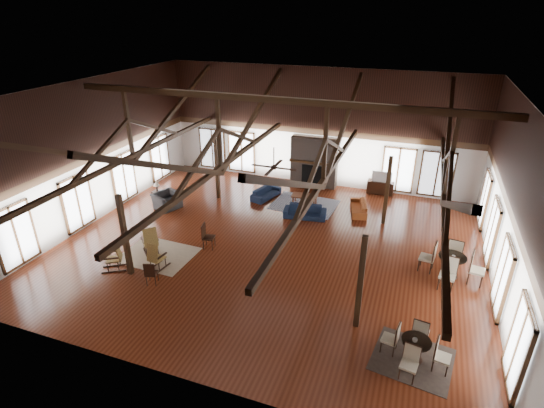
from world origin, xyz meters
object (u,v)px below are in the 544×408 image
(coffee_table, at_px, (305,196))
(cafe_table_near, at_px, (415,347))
(sofa_navy_front, at_px, (305,212))
(cafe_table_far, at_px, (452,262))
(sofa_navy_left, at_px, (266,193))
(sofa_orange, at_px, (359,207))
(armchair, at_px, (167,200))
(tv_console, at_px, (380,187))

(coffee_table, bearing_deg, cafe_table_near, -61.53)
(coffee_table, bearing_deg, sofa_navy_front, -77.68)
(coffee_table, relative_size, cafe_table_near, 0.68)
(cafe_table_far, bearing_deg, sofa_navy_front, 155.90)
(sofa_navy_left, bearing_deg, sofa_orange, -74.84)
(armchair, relative_size, tv_console, 0.89)
(cafe_table_far, bearing_deg, cafe_table_near, -102.20)
(sofa_navy_left, bearing_deg, cafe_table_near, -123.09)
(sofa_orange, distance_m, cafe_table_far, 5.60)
(sofa_navy_left, bearing_deg, coffee_table, -76.88)
(sofa_navy_front, distance_m, armchair, 6.48)
(tv_console, bearing_deg, sofa_orange, -104.73)
(sofa_navy_front, xyz_separation_m, tv_console, (2.84, 3.91, 0.05))
(sofa_orange, relative_size, coffee_table, 1.36)
(sofa_navy_front, xyz_separation_m, cafe_table_near, (5.06, -7.19, 0.20))
(coffee_table, relative_size, tv_console, 0.98)
(sofa_navy_left, distance_m, cafe_table_near, 11.40)
(sofa_navy_left, height_order, tv_console, tv_console)
(coffee_table, bearing_deg, armchair, -161.00)
(sofa_orange, bearing_deg, cafe_table_far, 30.64)
(cafe_table_near, height_order, tv_console, cafe_table_near)
(sofa_orange, distance_m, coffee_table, 2.57)
(cafe_table_near, distance_m, tv_console, 11.32)
(sofa_navy_front, bearing_deg, sofa_orange, 23.64)
(sofa_navy_left, xyz_separation_m, armchair, (-3.96, -2.65, 0.12))
(coffee_table, distance_m, cafe_table_far, 7.58)
(sofa_navy_front, xyz_separation_m, coffee_table, (-0.39, 1.33, 0.13))
(sofa_navy_front, relative_size, cafe_table_far, 0.85)
(cafe_table_near, bearing_deg, coffee_table, 122.60)
(sofa_orange, relative_size, cafe_table_near, 0.93)
(sofa_navy_left, distance_m, armchair, 4.77)
(coffee_table, distance_m, tv_console, 4.14)
(cafe_table_near, height_order, cafe_table_far, cafe_table_far)
(tv_console, bearing_deg, sofa_navy_left, -154.74)
(sofa_orange, xyz_separation_m, cafe_table_near, (2.88, -8.55, 0.22))
(cafe_table_far, bearing_deg, coffee_table, 147.89)
(armchair, bearing_deg, cafe_table_near, -95.63)
(sofa_navy_front, distance_m, cafe_table_far, 6.61)
(sofa_orange, bearing_deg, sofa_navy_left, -103.75)
(cafe_table_far, height_order, tv_console, cafe_table_far)
(tv_console, bearing_deg, coffee_table, -141.47)
(sofa_orange, relative_size, tv_console, 1.33)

